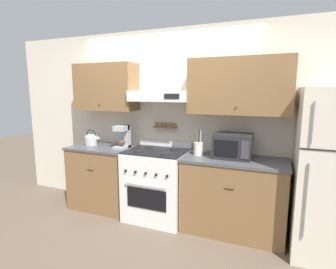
{
  "coord_description": "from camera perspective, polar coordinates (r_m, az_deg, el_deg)",
  "views": [
    {
      "loc": [
        1.41,
        -2.79,
        1.71
      ],
      "look_at": [
        0.17,
        0.26,
        1.17
      ],
      "focal_mm": 28.0,
      "sensor_mm": 36.0,
      "label": 1
    }
  ],
  "objects": [
    {
      "name": "tea_kettle",
      "position": [
        4.07,
        -16.32,
        -0.97
      ],
      "size": [
        0.24,
        0.19,
        0.23
      ],
      "color": "#B7B7BC",
      "rests_on": "counter_left"
    },
    {
      "name": "counter_right",
      "position": [
        3.37,
        13.97,
        -12.73
      ],
      "size": [
        1.22,
        0.62,
        0.92
      ],
      "color": "brown",
      "rests_on": "ground_plane"
    },
    {
      "name": "counter_left",
      "position": [
        4.05,
        -13.69,
        -8.91
      ],
      "size": [
        0.95,
        0.62,
        0.92
      ],
      "color": "brown",
      "rests_on": "ground_plane"
    },
    {
      "name": "coffee_maker",
      "position": [
        3.78,
        -9.76,
        -0.37
      ],
      "size": [
        0.16,
        0.23,
        0.32
      ],
      "color": "#ADAFB5",
      "rests_on": "counter_left"
    },
    {
      "name": "refrigerator",
      "position": [
        3.19,
        32.73,
        -7.33
      ],
      "size": [
        0.77,
        0.76,
        1.75
      ],
      "color": "beige",
      "rests_on": "ground_plane"
    },
    {
      "name": "utensil_crock",
      "position": [
        3.32,
        6.61,
        -2.98
      ],
      "size": [
        0.11,
        0.11,
        0.31
      ],
      "color": "silver",
      "rests_on": "counter_right"
    },
    {
      "name": "stove_range",
      "position": [
        3.6,
        -2.44,
        -10.78
      ],
      "size": [
        0.79,
        0.67,
        1.02
      ],
      "color": "white",
      "rests_on": "ground_plane"
    },
    {
      "name": "wall_back",
      "position": [
        3.64,
        0.2,
        4.96
      ],
      "size": [
        5.2,
        0.46,
        2.55
      ],
      "color": "beige",
      "rests_on": "ground_plane"
    },
    {
      "name": "microwave",
      "position": [
        3.24,
        13.91,
        -2.42
      ],
      "size": [
        0.44,
        0.35,
        0.29
      ],
      "color": "#232326",
      "rests_on": "counter_right"
    },
    {
      "name": "ground_plane",
      "position": [
        3.56,
        -4.39,
        -19.4
      ],
      "size": [
        16.0,
        16.0,
        0.0
      ],
      "primitive_type": "plane",
      "color": "brown"
    }
  ]
}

